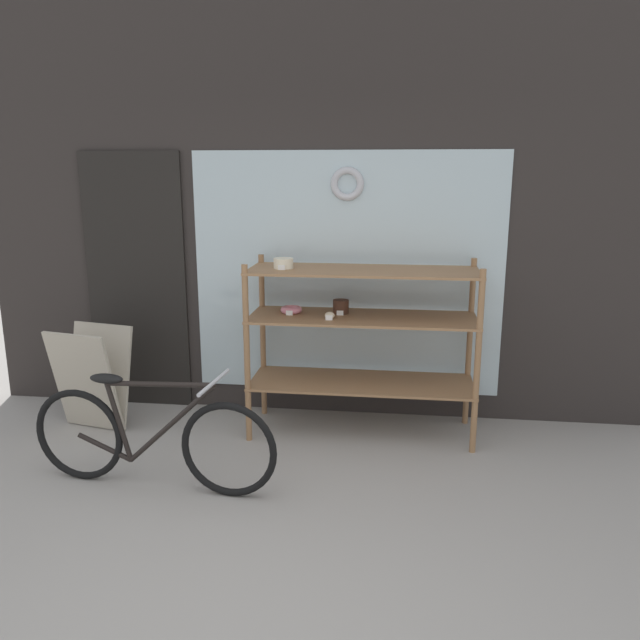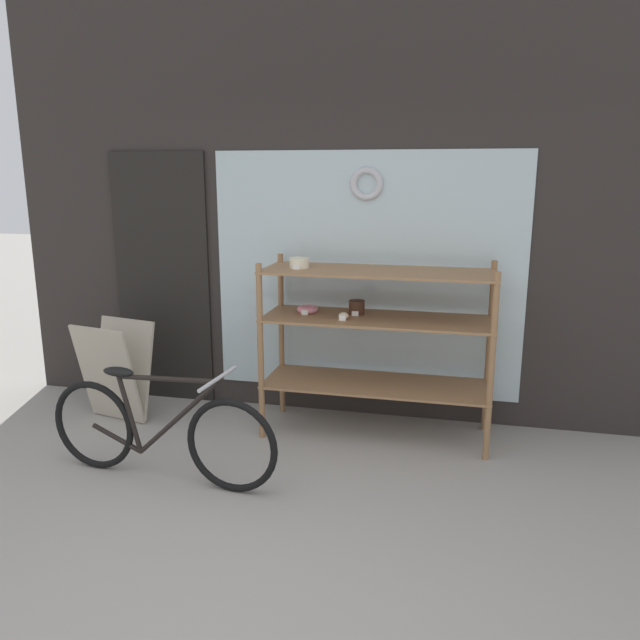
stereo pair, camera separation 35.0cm
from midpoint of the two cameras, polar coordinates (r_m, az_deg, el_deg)
name	(u,v)px [view 2 (the right image)]	position (r m, az deg, el deg)	size (l,w,h in m)	color
ground_plane	(227,618)	(3.09, -5.01, -25.61)	(30.00, 30.00, 0.00)	gray
storefront_facade	(337,196)	(4.92, 3.67, 11.26)	(5.58, 0.13, 3.62)	#2D2826
display_case	(373,327)	(4.59, 7.08, -0.69)	(1.67, 0.57, 1.33)	#8E6642
bicycle	(159,431)	(4.11, -12.18, -9.93)	(1.62, 0.46, 0.74)	black
sandwich_board	(116,371)	(5.15, -16.36, -4.55)	(0.60, 0.48, 0.79)	#B2A893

